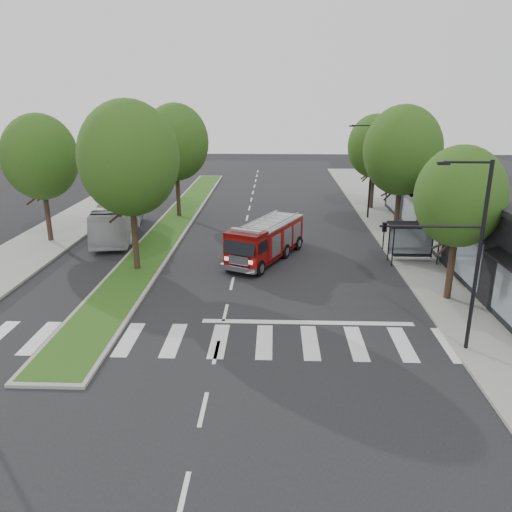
{
  "coord_description": "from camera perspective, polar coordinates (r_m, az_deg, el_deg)",
  "views": [
    {
      "loc": [
        2.36,
        -22.6,
        10.3
      ],
      "look_at": [
        1.39,
        3.62,
        1.8
      ],
      "focal_mm": 35.0,
      "sensor_mm": 36.0,
      "label": 1
    }
  ],
  "objects": [
    {
      "name": "storefront_row",
      "position": [
        36.58,
        25.72,
        3.84
      ],
      "size": [
        8.0,
        30.0,
        5.0
      ],
      "primitive_type": "cube",
      "color": "black",
      "rests_on": "ground"
    },
    {
      "name": "tree_right_mid",
      "position": [
        37.92,
        16.39,
        11.47
      ],
      "size": [
        5.6,
        5.6,
        9.72
      ],
      "color": "black",
      "rests_on": "ground"
    },
    {
      "name": "tree_median_far",
      "position": [
        43.58,
        -9.17,
        12.71
      ],
      "size": [
        5.6,
        5.6,
        9.72
      ],
      "color": "black",
      "rests_on": "ground"
    },
    {
      "name": "tree_right_near",
      "position": [
        26.68,
        22.26,
        6.27
      ],
      "size": [
        4.4,
        4.4,
        8.05
      ],
      "color": "black",
      "rests_on": "ground"
    },
    {
      "name": "median",
      "position": [
        42.69,
        -9.26,
        3.86
      ],
      "size": [
        3.0,
        50.0,
        0.15
      ],
      "color": "gray",
      "rests_on": "ground"
    },
    {
      "name": "streetlight_right_near",
      "position": [
        21.19,
        22.05,
        1.19
      ],
      "size": [
        4.08,
        0.22,
        8.0
      ],
      "color": "black",
      "rests_on": "ground"
    },
    {
      "name": "city_bus",
      "position": [
        39.56,
        -15.42,
        4.4
      ],
      "size": [
        3.93,
        10.8,
        2.94
      ],
      "primitive_type": "imported",
      "rotation": [
        0.0,
        0.0,
        0.14
      ],
      "color": "silver",
      "rests_on": "ground"
    },
    {
      "name": "streetlight_right_far",
      "position": [
        43.73,
        12.82,
        9.86
      ],
      "size": [
        2.11,
        0.2,
        8.0
      ],
      "color": "black",
      "rests_on": "ground"
    },
    {
      "name": "bus_shelter",
      "position": [
        33.04,
        17.58,
        2.62
      ],
      "size": [
        3.2,
        1.6,
        2.61
      ],
      "color": "black",
      "rests_on": "ground"
    },
    {
      "name": "tree_left_mid",
      "position": [
        38.5,
        -23.45,
        10.33
      ],
      "size": [
        5.2,
        5.2,
        9.16
      ],
      "color": "black",
      "rests_on": "ground"
    },
    {
      "name": "ground",
      "position": [
        24.95,
        -3.52,
        -6.47
      ],
      "size": [
        140.0,
        140.0,
        0.0
      ],
      "primitive_type": "plane",
      "color": "black",
      "rests_on": "ground"
    },
    {
      "name": "tree_right_far",
      "position": [
        47.7,
        13.46,
        12.1
      ],
      "size": [
        5.0,
        5.0,
        8.73
      ],
      "color": "black",
      "rests_on": "ground"
    },
    {
      "name": "sidewalk_left",
      "position": [
        38.1,
        -24.24,
        0.76
      ],
      "size": [
        5.0,
        80.0,
        0.15
      ],
      "primitive_type": "cube",
      "color": "gray",
      "rests_on": "ground"
    },
    {
      "name": "sidewalk_right",
      "position": [
        35.64,
        18.55,
        0.31
      ],
      "size": [
        5.0,
        80.0,
        0.15
      ],
      "primitive_type": "cube",
      "color": "gray",
      "rests_on": "ground"
    },
    {
      "name": "tree_median_near",
      "position": [
        30.0,
        -14.33,
        10.73
      ],
      "size": [
        5.8,
        5.8,
        10.16
      ],
      "color": "black",
      "rests_on": "ground"
    },
    {
      "name": "fire_engine",
      "position": [
        32.36,
        1.12,
        1.77
      ],
      "size": [
        5.31,
        7.97,
        2.68
      ],
      "rotation": [
        0.0,
        0.0,
        -0.43
      ],
      "color": "#4D0404",
      "rests_on": "ground"
    }
  ]
}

